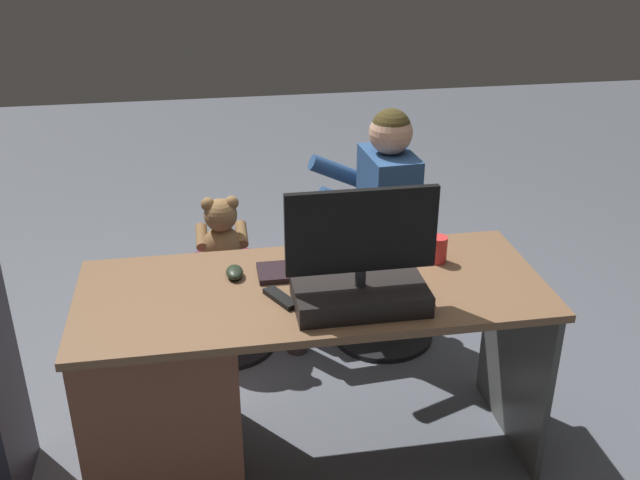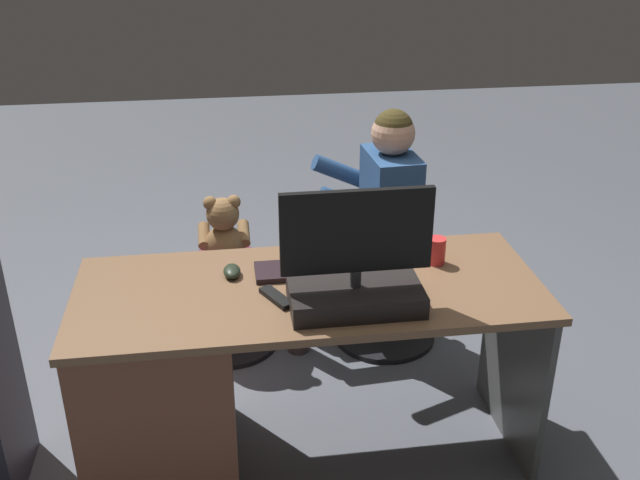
{
  "view_description": "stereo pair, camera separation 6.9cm",
  "coord_description": "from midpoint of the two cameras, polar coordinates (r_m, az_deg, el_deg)",
  "views": [
    {
      "loc": [
        0.33,
        2.5,
        1.95
      ],
      "look_at": [
        -0.1,
        -0.08,
        0.69
      ],
      "focal_mm": 40.83,
      "sensor_mm": 36.0,
      "label": 1
    },
    {
      "loc": [
        0.27,
        2.51,
        1.95
      ],
      "look_at": [
        -0.1,
        -0.08,
        0.69
      ],
      "focal_mm": 40.83,
      "sensor_mm": 36.0,
      "label": 2
    }
  ],
  "objects": [
    {
      "name": "cup",
      "position": [
        2.65,
        9.86,
        -0.84
      ],
      "size": [
        0.06,
        0.06,
        0.1
      ],
      "primitive_type": "cylinder",
      "color": "red",
      "rests_on": "desk"
    },
    {
      "name": "visitor_chair",
      "position": [
        3.44,
        5.76,
        -4.19
      ],
      "size": [
        0.48,
        0.48,
        0.42
      ],
      "color": "black",
      "rests_on": "ground_plane"
    },
    {
      "name": "office_chair_teddy",
      "position": [
        3.39,
        -6.66,
        -4.41
      ],
      "size": [
        0.46,
        0.46,
        0.42
      ],
      "color": "black",
      "rests_on": "ground_plane"
    },
    {
      "name": "desk",
      "position": [
        2.65,
        -9.23,
        -10.58
      ],
      "size": [
        1.6,
        0.65,
        0.73
      ],
      "color": "brown",
      "rests_on": "ground_plane"
    },
    {
      "name": "monitor",
      "position": [
        2.32,
        3.67,
        -2.79
      ],
      "size": [
        0.48,
        0.24,
        0.4
      ],
      "color": "black",
      "rests_on": "desk"
    },
    {
      "name": "computer_mouse",
      "position": [
        2.55,
        -6.15,
        -2.45
      ],
      "size": [
        0.06,
        0.1,
        0.04
      ],
      "primitive_type": "ellipsoid",
      "color": "#232D1F",
      "rests_on": "desk"
    },
    {
      "name": "tv_remote",
      "position": [
        2.4,
        -2.62,
        -4.53
      ],
      "size": [
        0.11,
        0.15,
        0.02
      ],
      "primitive_type": "cube",
      "rotation": [
        0.0,
        0.0,
        0.49
      ],
      "color": "black",
      "rests_on": "desk"
    },
    {
      "name": "teddy_bear",
      "position": [
        3.26,
        -6.95,
        0.56
      ],
      "size": [
        0.23,
        0.23,
        0.33
      ],
      "color": "olive",
      "rests_on": "office_chair_teddy"
    },
    {
      "name": "keyboard",
      "position": [
        2.57,
        0.34,
        -2.3
      ],
      "size": [
        0.42,
        0.14,
        0.02
      ],
      "primitive_type": "cube",
      "color": "black",
      "rests_on": "desk"
    },
    {
      "name": "ground_plane",
      "position": [
        3.19,
        -0.98,
        -11.93
      ],
      "size": [
        10.0,
        10.0,
        0.0
      ],
      "primitive_type": "plane",
      "color": "#565B64"
    },
    {
      "name": "person",
      "position": [
        3.24,
        4.46,
        2.08
      ],
      "size": [
        0.58,
        0.5,
        1.12
      ],
      "color": "#2B4F81",
      "rests_on": "ground_plane"
    }
  ]
}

